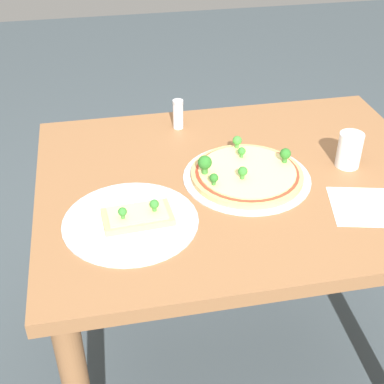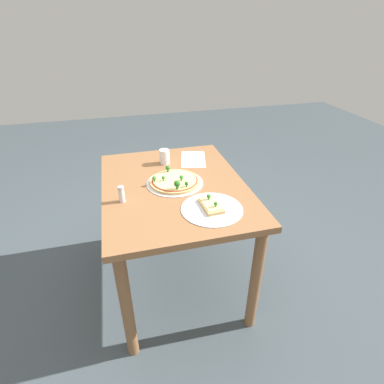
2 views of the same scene
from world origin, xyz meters
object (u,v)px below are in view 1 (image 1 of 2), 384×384
Objects in this scene: drinking_cup at (350,150)px; condiment_shaker at (178,114)px; pizza_tray_whole at (246,174)px; pizza_tray_slice at (134,219)px; dining_table at (239,212)px.

drinking_cup is 1.06× the size of condiment_shaker.
pizza_tray_whole reaches higher than pizza_tray_slice.
dining_table is 11.02× the size of drinking_cup.
condiment_shaker is at bearing 67.35° from pizza_tray_slice.
pizza_tray_slice is at bearing -155.44° from dining_table.
condiment_shaker is (-0.40, 0.30, -0.00)m from drinking_cup.
drinking_cup is (0.29, -0.00, 0.16)m from dining_table.
dining_table is 3.33× the size of pizza_tray_slice.
pizza_tray_slice is at bearing -112.65° from condiment_shaker.
pizza_tray_whole is at bearing -68.00° from condiment_shaker.
pizza_tray_slice is 0.47m from condiment_shaker.
pizza_tray_whole is (0.01, -0.01, 0.13)m from dining_table.
condiment_shaker is at bearing 112.00° from pizza_tray_whole.
dining_table is 0.33m from drinking_cup.
pizza_tray_slice is 3.31× the size of drinking_cup.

